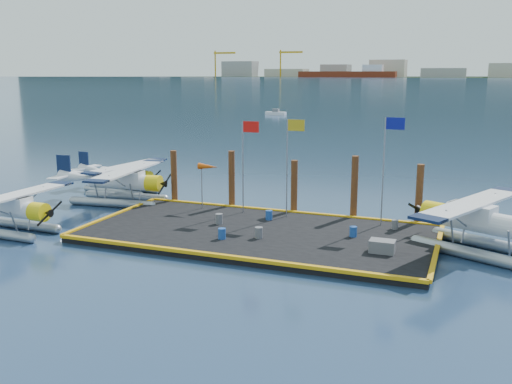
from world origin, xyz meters
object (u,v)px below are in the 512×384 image
flagpole_red (246,152)px  piling_4 (419,197)px  piling_2 (294,189)px  seaplane_b (123,184)px  drum_1 (259,233)px  drum_2 (353,232)px  crate (382,246)px  seaplane_d (478,225)px  drum_3 (222,234)px  piling_3 (354,189)px  piling_0 (174,178)px  windsock (208,168)px  seaplane_c (124,177)px  drum_4 (395,225)px  flagpole_blue (387,155)px  flagpole_yellow (290,153)px  seaplane_a (10,211)px  drum_0 (219,219)px  piling_1 (232,181)px  drum_5 (269,215)px

flagpole_red → piling_4: 11.17m
piling_2 → seaplane_b: bearing=-175.8°
drum_1 → drum_2: 5.32m
seaplane_b → crate: 20.49m
seaplane_d → drum_2: (-6.51, -0.56, -0.90)m
drum_3 → piling_2: 7.97m
seaplane_d → piling_3: size_ratio=2.32×
drum_1 → piling_0: bearing=143.2°
seaplane_b → piling_0: bearing=98.2°
windsock → drum_1: bearing=-42.9°
seaplane_d → seaplane_c: bearing=100.9°
drum_3 → drum_4: 10.28m
windsock → piling_2: (5.53, 1.60, -1.33)m
windsock → flagpole_blue: bearing=-0.0°
seaplane_d → flagpole_yellow: size_ratio=1.61×
seaplane_a → piling_0: piling_0 is taller
crate → piling_2: size_ratio=0.34×
drum_4 → piling_0: bearing=172.2°
piling_3 → flagpole_yellow: bearing=-157.2°
drum_0 → flagpole_red: size_ratio=0.11×
piling_1 → piling_2: 4.50m
seaplane_d → crate: 5.43m
drum_0 → piling_0: piling_0 is taller
seaplane_c → flagpole_yellow: flagpole_yellow is taller
drum_4 → flagpole_yellow: bearing=175.1°
drum_4 → piling_4: size_ratio=0.14×
seaplane_b → drum_5: (11.93, -1.87, -0.80)m
flagpole_yellow → drum_1: bearing=-91.5°
drum_1 → drum_3: bearing=-154.7°
drum_5 → seaplane_b: bearing=171.1°
seaplane_d → flagpole_blue: flagpole_blue is taller
flagpole_yellow → flagpole_blue: size_ratio=0.95×
piling_0 → seaplane_d: bearing=-11.2°
windsock → flagpole_red: bearing=0.0°
drum_4 → windsock: (-12.43, 0.58, 2.55)m
flagpole_yellow → piling_4: size_ratio=1.55×
seaplane_a → piling_3: (18.57, 9.97, 0.76)m
piling_0 → flagpole_red: bearing=-14.5°
drum_4 → seaplane_b: bearing=176.3°
windsock → seaplane_a: bearing=-137.2°
flagpole_blue → flagpole_yellow: bearing=180.0°
seaplane_c → piling_2: (14.82, -2.34, 0.58)m
flagpole_red → drum_4: bearing=-3.4°
drum_2 → drum_3: drum_3 is taller
piling_1 → flagpole_blue: bearing=-8.5°
piling_1 → piling_3: bearing=0.0°
drum_1 → piling_1: bearing=123.9°
piling_1 → crate: bearing=-31.2°
drum_0 → drum_3: drum_0 is taller
drum_0 → flagpole_yellow: (3.46, 3.24, 3.80)m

